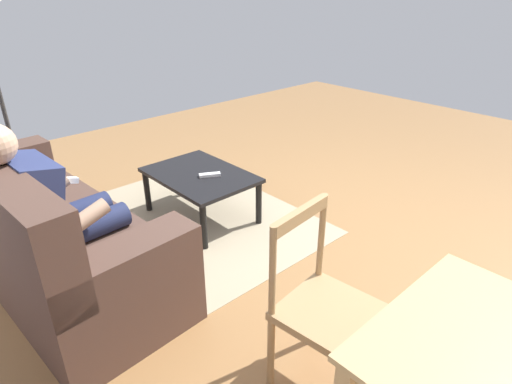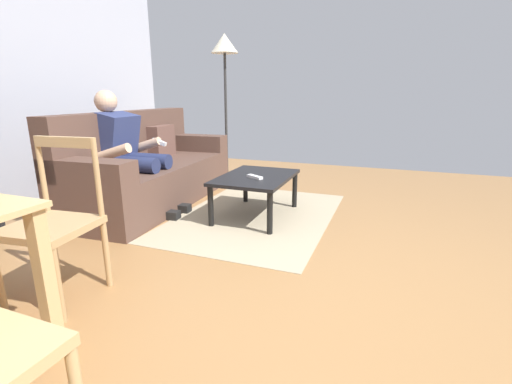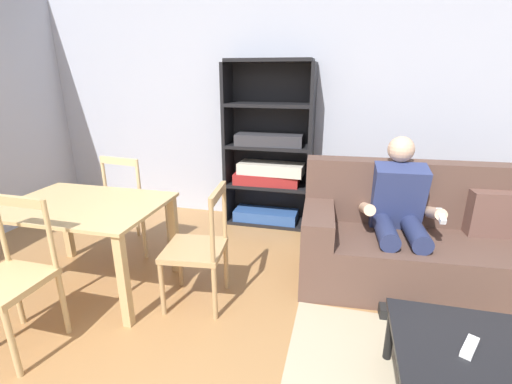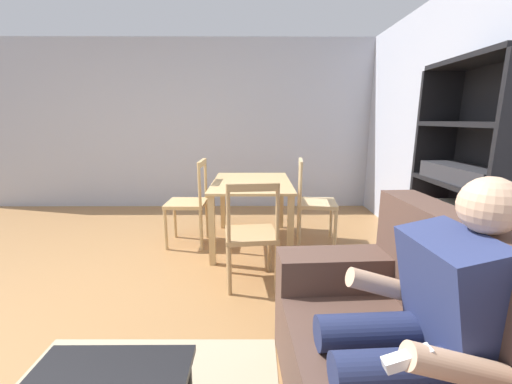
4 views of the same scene
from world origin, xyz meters
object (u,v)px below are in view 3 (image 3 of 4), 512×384
object	(u,v)px
couch	(439,245)
person_lounging	(399,213)
dining_table	(85,217)
dining_chair_by_doorway	(11,280)
coffee_table	(488,357)
bookshelf	(269,159)
tv_remote	(470,347)
dining_chair_facing_couch	(198,249)
dining_chair_near_wall	(136,203)

from	to	relation	value
couch	person_lounging	world-z (taller)	person_lounging
couch	dining_table	xyz separation A→B (m)	(-2.70, -0.70, 0.25)
person_lounging	dining_chair_by_doorway	xyz separation A→B (m)	(-2.37, -1.35, -0.14)
coffee_table	bookshelf	distance (m)	2.70
tv_remote	dining_table	size ratio (longest dim) A/B	0.14
coffee_table	dining_chair_by_doorway	distance (m)	2.66
coffee_table	dining_table	world-z (taller)	dining_table
couch	tv_remote	xyz separation A→B (m)	(-0.15, -1.27, 0.06)
dining_table	dining_chair_by_doorway	xyz separation A→B (m)	(0.00, -0.69, -0.13)
couch	dining_chair_by_doorway	xyz separation A→B (m)	(-2.70, -1.39, 0.12)
couch	dining_table	world-z (taller)	couch
coffee_table	dining_table	distance (m)	2.72
couch	dining_chair_by_doorway	world-z (taller)	couch
coffee_table	bookshelf	bearing A→B (deg)	125.45
couch	dining_chair_facing_couch	bearing A→B (deg)	-158.67
person_lounging	coffee_table	world-z (taller)	person_lounging
coffee_table	dining_chair_facing_couch	size ratio (longest dim) A/B	0.98
bookshelf	dining_chair_near_wall	world-z (taller)	bookshelf
tv_remote	dining_chair_by_doorway	bearing A→B (deg)	31.21
couch	person_lounging	size ratio (longest dim) A/B	1.86
bookshelf	dining_chair_facing_couch	size ratio (longest dim) A/B	1.99
couch	bookshelf	world-z (taller)	bookshelf
person_lounging	tv_remote	size ratio (longest dim) A/B	6.94
dining_table	coffee_table	bearing A→B (deg)	-11.62
bookshelf	person_lounging	bearing A→B (deg)	-37.61
couch	person_lounging	bearing A→B (deg)	-173.09
tv_remote	bookshelf	distance (m)	2.65
tv_remote	bookshelf	size ratio (longest dim) A/B	0.09
couch	coffee_table	xyz separation A→B (m)	(-0.05, -1.24, -0.00)
dining_table	dining_chair_by_doorway	world-z (taller)	dining_chair_by_doorway
bookshelf	dining_chair_near_wall	bearing A→B (deg)	-139.98
couch	coffee_table	bearing A→B (deg)	-92.26
bookshelf	dining_table	world-z (taller)	bookshelf
coffee_table	dining_chair_near_wall	distance (m)	2.94
couch	dining_chair_by_doorway	bearing A→B (deg)	-152.79
dining_chair_by_doorway	bookshelf	bearing A→B (deg)	64.46
bookshelf	dining_table	size ratio (longest dim) A/B	1.51
dining_table	dining_chair_facing_couch	xyz separation A→B (m)	(0.93, 0.00, -0.16)
dining_table	dining_chair_facing_couch	bearing A→B (deg)	0.21
dining_chair_near_wall	coffee_table	bearing A→B (deg)	-24.98
dining_table	bookshelf	bearing A→B (deg)	55.72
couch	dining_chair_near_wall	xyz separation A→B (m)	(-2.71, -0.00, 0.12)
bookshelf	dining_table	xyz separation A→B (m)	(-1.11, -1.63, -0.15)
couch	bookshelf	bearing A→B (deg)	149.80
couch	bookshelf	xyz separation A→B (m)	(-1.60, 0.93, 0.41)
coffee_table	dining_chair_by_doorway	size ratio (longest dim) A/B	0.94
dining_table	couch	bearing A→B (deg)	14.46
person_lounging	bookshelf	world-z (taller)	bookshelf
dining_chair_by_doorway	dining_chair_near_wall	bearing A→B (deg)	90.16
tv_remote	dining_chair_near_wall	bearing A→B (deg)	2.21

